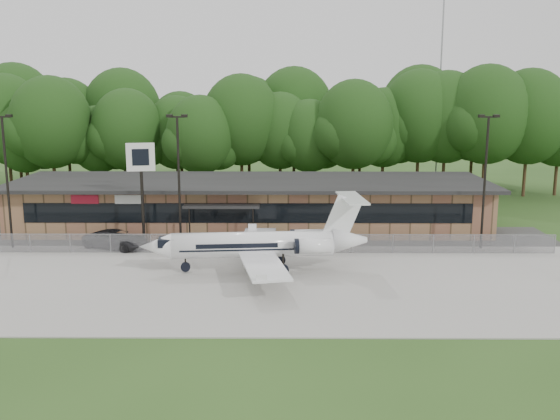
{
  "coord_description": "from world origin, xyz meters",
  "views": [
    {
      "loc": [
        2.94,
        -29.9,
        12.17
      ],
      "look_at": [
        2.65,
        12.0,
        3.93
      ],
      "focal_mm": 40.0,
      "sensor_mm": 36.0,
      "label": 1
    }
  ],
  "objects_px": {
    "terminal": "(251,203)",
    "pole_sign": "(141,168)",
    "business_jet": "(261,245)",
    "suv": "(117,240)"
  },
  "relations": [
    {
      "from": "terminal",
      "to": "pole_sign",
      "type": "height_order",
      "value": "pole_sign"
    },
    {
      "from": "terminal",
      "to": "suv",
      "type": "height_order",
      "value": "terminal"
    },
    {
      "from": "suv",
      "to": "pole_sign",
      "type": "bearing_deg",
      "value": -59.81
    },
    {
      "from": "business_jet",
      "to": "suv",
      "type": "distance_m",
      "value": 12.91
    },
    {
      "from": "terminal",
      "to": "business_jet",
      "type": "relative_size",
      "value": 2.68
    },
    {
      "from": "business_jet",
      "to": "suv",
      "type": "bearing_deg",
      "value": 146.79
    },
    {
      "from": "suv",
      "to": "business_jet",
      "type": "bearing_deg",
      "value": -96.23
    },
    {
      "from": "business_jet",
      "to": "suv",
      "type": "height_order",
      "value": "business_jet"
    },
    {
      "from": "terminal",
      "to": "business_jet",
      "type": "xyz_separation_m",
      "value": [
        1.4,
        -13.5,
        -0.34
      ]
    },
    {
      "from": "suv",
      "to": "pole_sign",
      "type": "relative_size",
      "value": 0.64
    }
  ]
}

